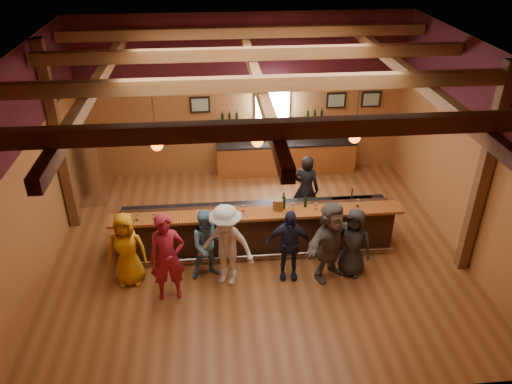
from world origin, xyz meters
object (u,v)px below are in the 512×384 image
(ice_bucket, at_px, (278,204))
(customer_navy, at_px, (289,245))
(customer_orange, at_px, (127,249))
(customer_brown, at_px, (331,241))
(customer_dark, at_px, (353,242))
(bartender, at_px, (306,189))
(customer_white, at_px, (226,245))
(customer_denim, at_px, (208,245))
(back_bar_cabinet, at_px, (286,158))
(bar_counter, at_px, (257,227))
(bottle_a, at_px, (284,202))
(customer_redvest, at_px, (167,258))
(stainless_fridge, at_px, (89,171))

(ice_bucket, bearing_deg, customer_navy, -83.58)
(customer_orange, xyz_separation_m, customer_brown, (4.12, -0.20, 0.07))
(ice_bucket, bearing_deg, customer_brown, -45.17)
(customer_dark, bearing_deg, customer_orange, -154.77)
(customer_orange, bearing_deg, bartender, 28.64)
(customer_white, relative_size, customer_brown, 1.03)
(customer_denim, distance_m, customer_dark, 2.99)
(back_bar_cabinet, bearing_deg, bar_counter, -108.34)
(ice_bucket, relative_size, bottle_a, 0.65)
(customer_white, bearing_deg, bottle_a, 59.73)
(back_bar_cabinet, relative_size, customer_white, 2.19)
(customer_navy, bearing_deg, ice_bucket, 102.70)
(customer_redvest, xyz_separation_m, ice_bucket, (2.31, 1.29, 0.29))
(back_bar_cabinet, bearing_deg, customer_navy, -97.91)
(back_bar_cabinet, height_order, stainless_fridge, stainless_fridge)
(stainless_fridge, xyz_separation_m, bartender, (5.39, -1.45, -0.02))
(customer_orange, height_order, bartender, bartender)
(stainless_fridge, height_order, customer_navy, stainless_fridge)
(customer_orange, distance_m, customer_white, 2.01)
(customer_denim, distance_m, customer_white, 0.44)
(bottle_a, bearing_deg, customer_orange, -166.34)
(customer_redvest, height_order, ice_bucket, customer_redvest)
(back_bar_cabinet, bearing_deg, customer_brown, -87.57)
(customer_brown, xyz_separation_m, customer_dark, (0.50, 0.06, -0.11))
(customer_white, relative_size, ice_bucket, 7.41)
(customer_navy, bearing_deg, bar_counter, 121.40)
(ice_bucket, bearing_deg, back_bar_cabinet, 78.75)
(customer_orange, xyz_separation_m, ice_bucket, (3.17, 0.77, 0.42))
(customer_denim, relative_size, customer_dark, 1.02)
(customer_white, height_order, bottle_a, customer_white)
(customer_denim, bearing_deg, customer_white, -43.46)
(customer_redvest, distance_m, customer_white, 1.19)
(customer_redvest, bearing_deg, customer_dark, -0.34)
(bar_counter, distance_m, bottle_a, 0.94)
(stainless_fridge, xyz_separation_m, ice_bucket, (4.55, -2.68, 0.33))
(stainless_fridge, bearing_deg, customer_orange, -68.14)
(bar_counter, distance_m, customer_navy, 1.28)
(stainless_fridge, height_order, ice_bucket, stainless_fridge)
(customer_denim, relative_size, bartender, 0.89)
(bartender, bearing_deg, bar_counter, 60.75)
(stainless_fridge, height_order, customer_redvest, customer_redvest)
(bar_counter, bearing_deg, customer_orange, -160.11)
(bar_counter, bearing_deg, customer_brown, -40.61)
(ice_bucket, bearing_deg, stainless_fridge, 149.52)
(customer_redvest, relative_size, customer_navy, 1.17)
(customer_white, height_order, customer_dark, customer_white)
(customer_navy, bearing_deg, customer_redvest, -164.61)
(customer_orange, height_order, ice_bucket, customer_orange)
(back_bar_cabinet, xyz_separation_m, customer_navy, (-0.65, -4.70, 0.33))
(customer_redvest, bearing_deg, customer_brown, -0.48)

